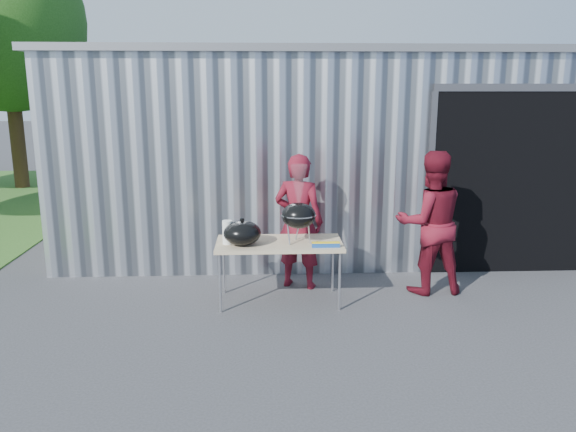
{
  "coord_description": "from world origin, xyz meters",
  "views": [
    {
      "loc": [
        -0.22,
        -5.77,
        2.54
      ],
      "look_at": [
        0.08,
        0.75,
        1.05
      ],
      "focal_mm": 35.0,
      "sensor_mm": 36.0,
      "label": 1
    }
  ],
  "objects_px": {
    "folding_table": "(279,245)",
    "kettle_grill": "(299,208)",
    "person_bystander": "(430,223)",
    "person_cook": "(299,221)"
  },
  "relations": [
    {
      "from": "person_cook",
      "to": "folding_table",
      "type": "bearing_deg",
      "value": 83.03
    },
    {
      "from": "folding_table",
      "to": "person_bystander",
      "type": "relative_size",
      "value": 0.83
    },
    {
      "from": "folding_table",
      "to": "person_cook",
      "type": "bearing_deg",
      "value": 63.34
    },
    {
      "from": "person_cook",
      "to": "person_bystander",
      "type": "distance_m",
      "value": 1.65
    },
    {
      "from": "kettle_grill",
      "to": "person_bystander",
      "type": "height_order",
      "value": "person_bystander"
    },
    {
      "from": "folding_table",
      "to": "kettle_grill",
      "type": "xyz_separation_m",
      "value": [
        0.23,
        -0.04,
        0.46
      ]
    },
    {
      "from": "person_cook",
      "to": "person_bystander",
      "type": "relative_size",
      "value": 0.97
    },
    {
      "from": "person_cook",
      "to": "person_bystander",
      "type": "xyz_separation_m",
      "value": [
        1.63,
        -0.26,
        0.03
      ]
    },
    {
      "from": "folding_table",
      "to": "kettle_grill",
      "type": "height_order",
      "value": "kettle_grill"
    },
    {
      "from": "folding_table",
      "to": "person_bystander",
      "type": "distance_m",
      "value": 1.93
    }
  ]
}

